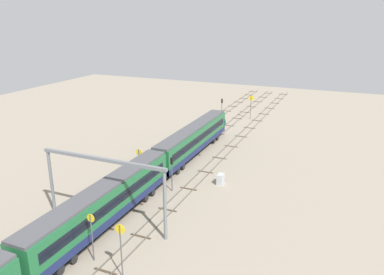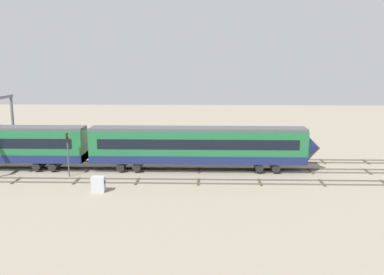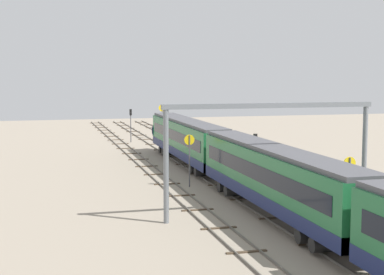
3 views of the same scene
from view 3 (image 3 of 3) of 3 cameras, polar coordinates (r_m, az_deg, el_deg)
name	(u,v)px [view 3 (image 3 of 3)]	position (r m, az deg, el deg)	size (l,w,h in m)	color
ground_plane	(194,169)	(61.67, 0.16, -3.06)	(141.94, 141.94, 0.00)	gray
track_near_foreground	(235,166)	(62.96, 4.18, -2.82)	(125.94, 2.40, 0.16)	#59544C
track_with_train	(194,168)	(61.66, 0.16, -3.00)	(125.94, 2.40, 0.16)	#59544C
track_middle	(151,170)	(60.67, -4.02, -3.16)	(125.94, 2.40, 0.16)	#59544C
train	(271,178)	(41.41, 7.69, -3.97)	(75.20, 3.24, 4.80)	#1E6638
overhead_gantry	(270,133)	(40.71, 7.63, 0.44)	(0.40, 15.34, 7.97)	slate
speed_sign_near_foreground	(349,186)	(36.99, 15.07, -4.61)	(0.14, 0.82, 4.94)	#4C4C51
speed_sign_mid_trackside	(162,116)	(90.25, -2.92, 2.15)	(0.14, 1.09, 5.27)	#4C4C51
speed_sign_far_trackside	(189,153)	(51.41, -0.25, -1.51)	(0.14, 0.91, 4.64)	#4C4C51
signal_light_trackside_approach	(131,121)	(85.59, -6.00, 1.64)	(0.31, 0.32, 4.85)	#4C4C51
signal_light_trackside_departure	(255,152)	(51.91, 6.17, -1.43)	(0.31, 0.32, 4.70)	#4C4C51
relay_cabinet	(288,168)	(58.33, 9.38, -2.94)	(1.26, 0.77, 1.50)	#B2B7BC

